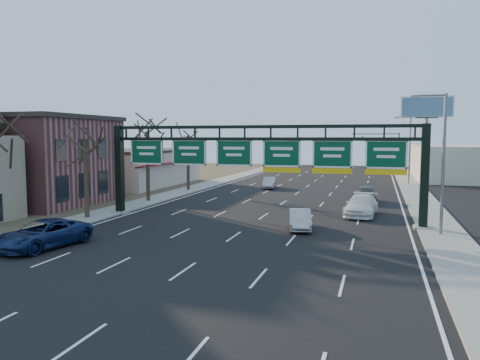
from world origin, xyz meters
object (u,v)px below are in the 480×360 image
(car_blue_suv, at_px, (43,234))
(car_white_wagon, at_px, (361,205))
(car_silver_sedan, at_px, (300,220))
(sign_gantry, at_px, (260,159))

(car_blue_suv, height_order, car_white_wagon, car_white_wagon)
(car_silver_sedan, bearing_deg, car_white_wagon, 50.32)
(car_white_wagon, bearing_deg, car_blue_suv, -130.94)
(sign_gantry, height_order, car_silver_sedan, sign_gantry)
(car_silver_sedan, bearing_deg, sign_gantry, 133.68)
(car_silver_sedan, xyz_separation_m, car_white_wagon, (3.81, 7.00, 0.14))
(sign_gantry, bearing_deg, car_silver_sedan, -35.19)
(sign_gantry, bearing_deg, car_blue_suv, -129.11)
(car_silver_sedan, relative_size, car_white_wagon, 0.72)
(sign_gantry, xyz_separation_m, car_silver_sedan, (3.48, -2.46, -3.96))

